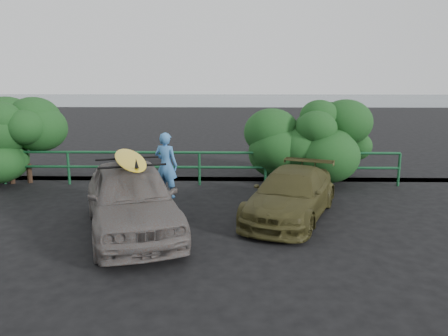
{
  "coord_description": "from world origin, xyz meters",
  "views": [
    {
      "loc": [
        2.03,
        -7.9,
        3.22
      ],
      "look_at": [
        1.81,
        2.21,
        1.11
      ],
      "focal_mm": 35.0,
      "sensor_mm": 36.0,
      "label": 1
    }
  ],
  "objects_px": {
    "guardrail": "(167,168)",
    "olive_vehicle": "(291,194)",
    "sedan": "(131,198)",
    "surfboard": "(130,159)",
    "man": "(166,165)"
  },
  "relations": [
    {
      "from": "guardrail",
      "to": "olive_vehicle",
      "type": "xyz_separation_m",
      "value": [
        3.37,
        -3.08,
        0.04
      ]
    },
    {
      "from": "guardrail",
      "to": "surfboard",
      "type": "xyz_separation_m",
      "value": [
        -0.11,
        -4.12,
        1.05
      ]
    },
    {
      "from": "guardrail",
      "to": "man",
      "type": "relative_size",
      "value": 7.85
    },
    {
      "from": "sedan",
      "to": "surfboard",
      "type": "height_order",
      "value": "surfboard"
    },
    {
      "from": "guardrail",
      "to": "man",
      "type": "bearing_deg",
      "value": -81.52
    },
    {
      "from": "olive_vehicle",
      "to": "sedan",
      "type": "bearing_deg",
      "value": -141.28
    },
    {
      "from": "sedan",
      "to": "man",
      "type": "bearing_deg",
      "value": 63.92
    },
    {
      "from": "olive_vehicle",
      "to": "man",
      "type": "distance_m",
      "value": 3.61
    },
    {
      "from": "sedan",
      "to": "surfboard",
      "type": "xyz_separation_m",
      "value": [
        0.0,
        0.0,
        0.83
      ]
    },
    {
      "from": "man",
      "to": "guardrail",
      "type": "bearing_deg",
      "value": -62.32
    },
    {
      "from": "sedan",
      "to": "surfboard",
      "type": "bearing_deg",
      "value": 70.51
    },
    {
      "from": "guardrail",
      "to": "olive_vehicle",
      "type": "bearing_deg",
      "value": -42.41
    },
    {
      "from": "man",
      "to": "surfboard",
      "type": "xyz_separation_m",
      "value": [
        -0.32,
        -2.73,
        0.68
      ]
    },
    {
      "from": "olive_vehicle",
      "to": "guardrail",
      "type": "bearing_deg",
      "value": 159.7
    },
    {
      "from": "surfboard",
      "to": "man",
      "type": "bearing_deg",
      "value": 63.92
    }
  ]
}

